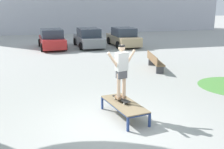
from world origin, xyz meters
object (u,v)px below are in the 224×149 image
(skate_box, at_px, (124,105))
(skateboard, at_px, (121,99))
(car_red, at_px, (52,40))
(skater, at_px, (122,68))
(park_bench, at_px, (155,61))
(car_grey, at_px, (88,38))
(car_tan, at_px, (123,38))

(skate_box, height_order, skateboard, skateboard)
(skateboard, bearing_deg, car_red, 96.11)
(skateboard, relative_size, skater, 0.49)
(skater, bearing_deg, park_bench, 57.92)
(car_red, relative_size, park_bench, 1.76)
(skater, bearing_deg, car_grey, 84.44)
(skate_box, relative_size, park_bench, 0.82)
(skater, relative_size, car_tan, 0.40)
(car_grey, xyz_separation_m, park_bench, (2.13, -8.45, -0.24))
(skate_box, height_order, car_tan, car_tan)
(car_grey, bearing_deg, car_red, -179.78)
(skateboard, bearing_deg, skate_box, -79.84)
(skate_box, xyz_separation_m, skateboard, (-0.04, 0.20, 0.12))
(skateboard, relative_size, car_tan, 0.19)
(car_tan, bearing_deg, skate_box, -106.62)
(skate_box, distance_m, skateboard, 0.23)
(skater, height_order, car_red, skater)
(car_red, bearing_deg, park_bench, -59.41)
(park_bench, bearing_deg, car_tan, 84.91)
(skateboard, bearing_deg, park_bench, 57.93)
(car_red, xyz_separation_m, car_grey, (2.86, 0.01, 0.00))
(car_red, height_order, park_bench, car_red)
(skater, height_order, car_grey, skater)
(skate_box, relative_size, skateboard, 2.43)
(skate_box, distance_m, car_grey, 14.27)
(skate_box, height_order, skater, skater)
(skate_box, xyz_separation_m, car_tan, (4.19, 14.03, 0.28))
(skate_box, distance_m, car_tan, 14.65)
(car_red, bearing_deg, skater, -83.89)
(car_tan, xyz_separation_m, park_bench, (-0.74, -8.27, -0.24))
(car_red, height_order, car_grey, same)
(car_tan, distance_m, park_bench, 8.31)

